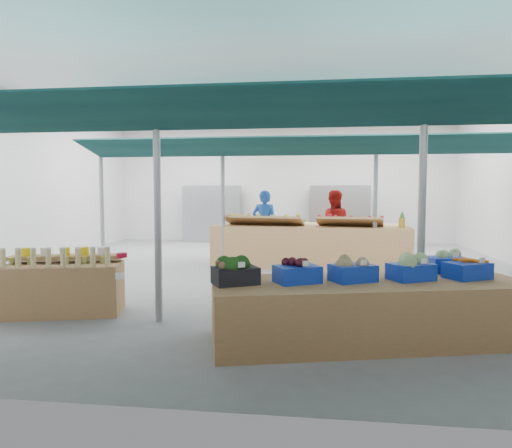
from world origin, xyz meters
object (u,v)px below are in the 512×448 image
(bottle_shelf, at_px, (64,286))
(fruit_counter, at_px, (309,247))
(veg_counter, at_px, (369,311))
(vendor_left, at_px, (265,225))
(vendor_right, at_px, (333,226))

(bottle_shelf, distance_m, fruit_counter, 5.85)
(veg_counter, height_order, vendor_left, vendor_left)
(bottle_shelf, distance_m, vendor_right, 7.11)
(bottle_shelf, height_order, vendor_right, vendor_right)
(fruit_counter, distance_m, vendor_left, 1.68)
(bottle_shelf, distance_m, vendor_left, 6.22)
(veg_counter, distance_m, fruit_counter, 5.40)
(bottle_shelf, bearing_deg, fruit_counter, 38.18)
(bottle_shelf, relative_size, vendor_left, 0.97)
(veg_counter, bearing_deg, fruit_counter, 84.00)
(bottle_shelf, xyz_separation_m, veg_counter, (4.34, -0.71, -0.04))
(vendor_right, bearing_deg, vendor_left, 4.49)
(bottle_shelf, xyz_separation_m, vendor_right, (4.17, 5.73, 0.52))
(vendor_left, bearing_deg, vendor_right, -175.51)
(fruit_counter, bearing_deg, vendor_right, 65.88)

